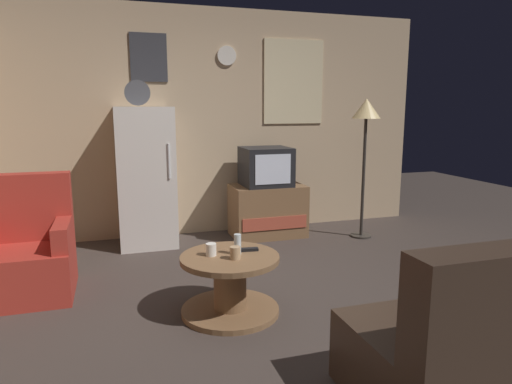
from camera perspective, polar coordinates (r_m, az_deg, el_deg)
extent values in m
plane|color=#3D332D|center=(3.49, 3.85, -14.92)|extent=(12.00, 12.00, 0.00)
cube|color=tan|center=(5.50, -5.32, 8.52)|extent=(5.20, 0.10, 2.61)
cube|color=beige|center=(5.74, 4.71, 13.49)|extent=(0.76, 0.02, 1.00)
cube|color=#333338|center=(5.36, -13.23, 16.01)|extent=(0.40, 0.02, 0.52)
cylinder|color=silver|center=(5.51, -3.68, 16.59)|extent=(0.22, 0.03, 0.22)
cube|color=silver|center=(5.09, -13.59, 1.82)|extent=(0.60, 0.60, 1.50)
cylinder|color=silver|center=(4.78, -10.80, 3.80)|extent=(0.02, 0.02, 0.36)
cylinder|color=#4C4C51|center=(4.95, -14.56, 11.88)|extent=(0.26, 0.04, 0.26)
cube|color=brown|center=(5.37, 1.44, -2.32)|extent=(0.84, 0.52, 0.60)
cube|color=#AD4733|center=(5.15, 2.39, -3.92)|extent=(0.76, 0.01, 0.14)
cube|color=black|center=(5.27, 1.23, 3.19)|extent=(0.54, 0.50, 0.44)
cube|color=silver|center=(5.04, 2.14, 2.84)|extent=(0.41, 0.01, 0.33)
cylinder|color=#332D28|center=(5.53, 12.93, -5.31)|extent=(0.24, 0.24, 0.02)
cylinder|color=#332D28|center=(5.39, 13.23, 1.77)|extent=(0.04, 0.04, 1.40)
cone|color=#F2D18C|center=(5.33, 13.58, 10.08)|extent=(0.32, 0.32, 0.22)
cylinder|color=brown|center=(3.50, -3.21, -14.47)|extent=(0.72, 0.72, 0.04)
cylinder|color=brown|center=(3.42, -3.25, -11.42)|extent=(0.24, 0.24, 0.40)
cylinder|color=brown|center=(3.35, -3.29, -8.24)|extent=(0.72, 0.72, 0.04)
cylinder|color=silver|center=(3.35, -2.31, -6.52)|extent=(0.05, 0.05, 0.15)
cylinder|color=silver|center=(3.34, -5.62, -7.15)|extent=(0.08, 0.08, 0.09)
cylinder|color=tan|center=(3.25, -2.61, -7.59)|extent=(0.08, 0.08, 0.09)
cube|color=black|center=(3.43, -0.99, -7.18)|extent=(0.15, 0.06, 0.02)
cube|color=#A52D23|center=(4.13, -26.51, -8.93)|extent=(0.68, 0.68, 0.40)
cube|color=#A52D23|center=(4.25, -26.51, -1.66)|extent=(0.68, 0.16, 0.56)
cube|color=#A52D23|center=(4.00, -22.90, -4.73)|extent=(0.12, 0.60, 0.20)
cube|color=#38281E|center=(2.91, 28.87, -17.29)|extent=(1.70, 0.80, 0.40)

